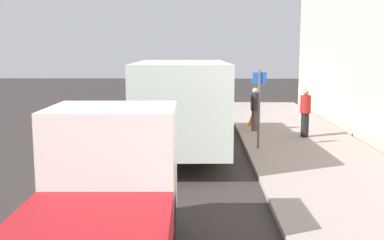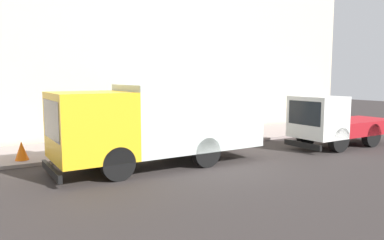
{
  "view_description": "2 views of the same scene",
  "coord_description": "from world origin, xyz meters",
  "px_view_note": "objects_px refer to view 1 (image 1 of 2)",
  "views": [
    {
      "loc": [
        1.56,
        -12.74,
        3.29
      ],
      "look_at": [
        1.27,
        0.76,
        1.21
      ],
      "focal_mm": 42.96,
      "sensor_mm": 36.0,
      "label": 1
    },
    {
      "loc": [
        -11.05,
        7.57,
        3.17
      ],
      "look_at": [
        1.46,
        0.3,
        1.51
      ],
      "focal_mm": 34.47,
      "sensor_mm": 36.0,
      "label": 2
    }
  ],
  "objects_px": {
    "large_utility_truck": "(182,101)",
    "traffic_cone_orange": "(254,117)",
    "pedestrian_walking": "(305,112)",
    "pedestrian_standing": "(255,108)",
    "street_sign_post": "(259,103)",
    "small_flatbed_truck": "(101,202)"
  },
  "relations": [
    {
      "from": "pedestrian_standing",
      "to": "small_flatbed_truck",
      "type": "bearing_deg",
      "value": -160.65
    },
    {
      "from": "large_utility_truck",
      "to": "traffic_cone_orange",
      "type": "height_order",
      "value": "large_utility_truck"
    },
    {
      "from": "small_flatbed_truck",
      "to": "pedestrian_standing",
      "type": "relative_size",
      "value": 3.27
    },
    {
      "from": "large_utility_truck",
      "to": "street_sign_post",
      "type": "distance_m",
      "value": 2.46
    },
    {
      "from": "small_flatbed_truck",
      "to": "street_sign_post",
      "type": "height_order",
      "value": "street_sign_post"
    },
    {
      "from": "pedestrian_walking",
      "to": "traffic_cone_orange",
      "type": "relative_size",
      "value": 2.46
    },
    {
      "from": "large_utility_truck",
      "to": "pedestrian_walking",
      "type": "distance_m",
      "value": 4.86
    },
    {
      "from": "pedestrian_walking",
      "to": "pedestrian_standing",
      "type": "distance_m",
      "value": 2.12
    },
    {
      "from": "small_flatbed_truck",
      "to": "pedestrian_standing",
      "type": "bearing_deg",
      "value": 71.74
    },
    {
      "from": "pedestrian_standing",
      "to": "traffic_cone_orange",
      "type": "bearing_deg",
      "value": 31.7
    },
    {
      "from": "pedestrian_walking",
      "to": "traffic_cone_orange",
      "type": "bearing_deg",
      "value": -21.6
    },
    {
      "from": "large_utility_truck",
      "to": "traffic_cone_orange",
      "type": "distance_m",
      "value": 5.37
    },
    {
      "from": "large_utility_truck",
      "to": "traffic_cone_orange",
      "type": "bearing_deg",
      "value": 55.92
    },
    {
      "from": "large_utility_truck",
      "to": "small_flatbed_truck",
      "type": "distance_m",
      "value": 8.38
    },
    {
      "from": "large_utility_truck",
      "to": "pedestrian_standing",
      "type": "relative_size",
      "value": 4.59
    },
    {
      "from": "pedestrian_walking",
      "to": "pedestrian_standing",
      "type": "bearing_deg",
      "value": -1.99
    },
    {
      "from": "pedestrian_walking",
      "to": "pedestrian_standing",
      "type": "height_order",
      "value": "pedestrian_walking"
    },
    {
      "from": "pedestrian_standing",
      "to": "street_sign_post",
      "type": "height_order",
      "value": "street_sign_post"
    },
    {
      "from": "traffic_cone_orange",
      "to": "small_flatbed_truck",
      "type": "bearing_deg",
      "value": -105.82
    },
    {
      "from": "pedestrian_standing",
      "to": "traffic_cone_orange",
      "type": "height_order",
      "value": "pedestrian_standing"
    },
    {
      "from": "large_utility_truck",
      "to": "pedestrian_standing",
      "type": "distance_m",
      "value": 4.29
    },
    {
      "from": "traffic_cone_orange",
      "to": "street_sign_post",
      "type": "xyz_separation_m",
      "value": [
        -0.35,
        -4.49,
        1.14
      ]
    }
  ]
}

